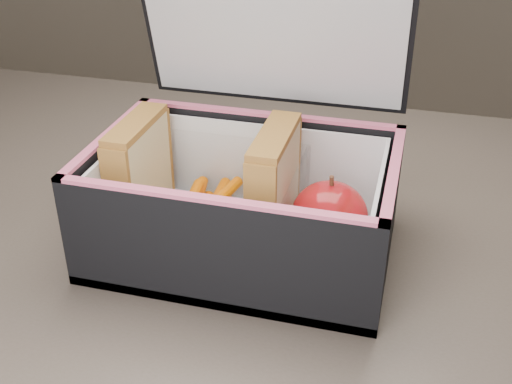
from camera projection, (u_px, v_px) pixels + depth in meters
kitchen_table at (266, 305)px, 0.72m from camera, size 1.20×0.80×0.75m
lunch_bag at (245, 195)px, 0.63m from camera, size 0.29×0.24×0.29m
plastic_tub at (206, 197)px, 0.65m from camera, size 0.19×0.13×0.08m
sandwich_left at (140, 171)px, 0.66m from camera, size 0.03×0.10×0.11m
sandwich_right at (274, 187)px, 0.62m from camera, size 0.03×0.10×0.12m
carrot_sticks at (202, 212)px, 0.66m from camera, size 0.06×0.14×0.03m
paper_napkin at (333, 246)px, 0.64m from camera, size 0.09×0.09×0.01m
red_apple at (329, 216)px, 0.61m from camera, size 0.08×0.08×0.08m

